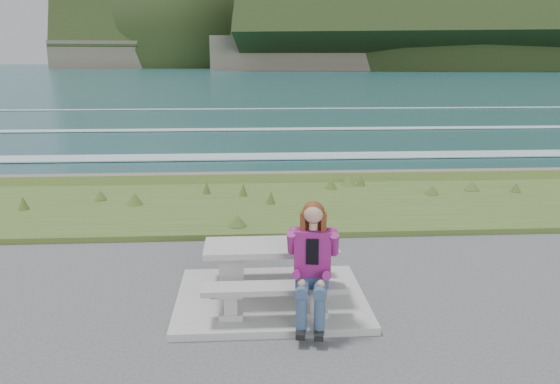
{
  "coord_description": "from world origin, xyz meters",
  "views": [
    {
      "loc": [
        -0.33,
        -7.04,
        3.28
      ],
      "look_at": [
        0.2,
        1.2,
        1.29
      ],
      "focal_mm": 35.0,
      "sensor_mm": 36.0,
      "label": 1
    }
  ],
  "objects_px": {
    "bench_seaward": "(269,254)",
    "bench_landward": "(274,293)",
    "seated_woman": "(312,281)",
    "picnic_table": "(271,256)"
  },
  "relations": [
    {
      "from": "seated_woman",
      "to": "bench_landward",
      "type": "bearing_deg",
      "value": 172.62
    },
    {
      "from": "picnic_table",
      "to": "bench_landward",
      "type": "xyz_separation_m",
      "value": [
        0.0,
        -0.7,
        -0.23
      ]
    },
    {
      "from": "bench_landward",
      "to": "bench_seaward",
      "type": "xyz_separation_m",
      "value": [
        0.0,
        1.4,
        0.0
      ]
    },
    {
      "from": "bench_seaward",
      "to": "picnic_table",
      "type": "bearing_deg",
      "value": -90.0
    },
    {
      "from": "bench_seaward",
      "to": "bench_landward",
      "type": "bearing_deg",
      "value": -90.0
    },
    {
      "from": "picnic_table",
      "to": "bench_landward",
      "type": "relative_size",
      "value": 1.0
    },
    {
      "from": "bench_landward",
      "to": "seated_woman",
      "type": "relative_size",
      "value": 1.18
    },
    {
      "from": "bench_seaward",
      "to": "seated_woman",
      "type": "xyz_separation_m",
      "value": [
        0.46,
        -1.54,
        0.21
      ]
    },
    {
      "from": "bench_seaward",
      "to": "seated_woman",
      "type": "height_order",
      "value": "seated_woman"
    },
    {
      "from": "picnic_table",
      "to": "bench_landward",
      "type": "height_order",
      "value": "picnic_table"
    }
  ]
}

